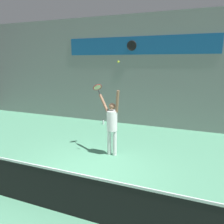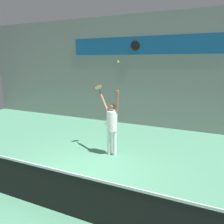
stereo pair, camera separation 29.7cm
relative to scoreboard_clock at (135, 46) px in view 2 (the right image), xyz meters
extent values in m
plane|color=#4C8C6B|center=(0.27, -5.38, -3.66)|extent=(18.00, 18.00, 0.00)
cube|color=gray|center=(0.27, 0.08, -1.16)|extent=(18.00, 0.10, 5.00)
cube|color=#195B9E|center=(0.27, 0.02, 0.00)|extent=(6.82, 0.02, 0.78)
cylinder|color=black|center=(0.00, 0.00, 0.00)|extent=(0.41, 0.02, 0.41)
torus|color=black|center=(0.00, 0.00, 0.00)|extent=(0.45, 0.04, 0.45)
cube|color=black|center=(0.00, -0.01, 0.07)|extent=(0.02, 0.01, 0.16)
cube|color=black|center=(0.27, -6.62, -3.20)|extent=(7.13, 0.01, 0.91)
cube|color=white|center=(0.27, -6.62, -2.73)|extent=(7.13, 0.02, 0.05)
cylinder|color=white|center=(0.38, -3.62, -3.24)|extent=(0.13, 0.13, 0.82)
cylinder|color=white|center=(0.57, -3.62, -3.24)|extent=(0.13, 0.13, 0.82)
cylinder|color=white|center=(0.47, -3.62, -2.51)|extent=(0.34, 0.34, 0.64)
sphere|color=brown|center=(0.47, -3.62, -2.05)|extent=(0.21, 0.21, 0.21)
cylinder|color=brown|center=(0.66, -3.64, -1.88)|extent=(0.19, 0.18, 0.69)
cylinder|color=brown|center=(0.12, -3.45, -1.99)|extent=(0.50, 0.43, 0.52)
cylinder|color=black|center=(-0.13, -3.24, -1.70)|extent=(0.14, 0.13, 0.16)
torus|color=red|center=(-0.25, -3.12, -1.54)|extent=(0.37, 0.37, 0.23)
cylinder|color=beige|center=(-0.25, -3.12, -1.54)|extent=(0.31, 0.31, 0.19)
sphere|color=#CCDB2D|center=(0.70, -3.69, -0.70)|extent=(0.07, 0.07, 0.07)
cylinder|color=silver|center=(-1.20, -0.50, -3.55)|extent=(0.09, 0.09, 0.21)
cylinder|color=black|center=(-1.20, -0.50, -3.42)|extent=(0.05, 0.05, 0.04)
camera|label=1|loc=(2.90, -9.79, -0.68)|focal=35.00mm
camera|label=2|loc=(3.17, -9.68, -0.68)|focal=35.00mm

